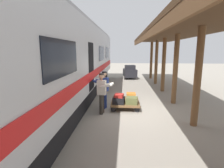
{
  "coord_description": "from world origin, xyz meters",
  "views": [
    {
      "loc": [
        0.45,
        7.52,
        2.63
      ],
      "look_at": [
        1.01,
        -0.27,
        1.15
      ],
      "focal_mm": 28.57,
      "sensor_mm": 36.0,
      "label": 1
    }
  ],
  "objects_px": {
    "baggage_tug": "(130,72)",
    "suitcase_orange_carryall": "(131,96)",
    "suitcase_black_hardshell": "(119,100)",
    "suitcase_red_plastic": "(119,96)",
    "suitcase_yellow_case": "(119,99)",
    "suitcase_olive_duffel": "(132,101)",
    "porter_in_overalls": "(104,88)",
    "train_car": "(57,64)",
    "luggage_cart": "(125,102)",
    "porter_by_door": "(102,92)",
    "suitcase_brown_leather": "(119,96)",
    "suitcase_teal_softside": "(131,99)"
  },
  "relations": [
    {
      "from": "baggage_tug",
      "to": "suitcase_orange_carryall",
      "type": "bearing_deg",
      "value": 88.92
    },
    {
      "from": "suitcase_black_hardshell",
      "to": "suitcase_red_plastic",
      "type": "distance_m",
      "value": 0.22
    },
    {
      "from": "suitcase_yellow_case",
      "to": "suitcase_olive_duffel",
      "type": "height_order",
      "value": "suitcase_olive_duffel"
    },
    {
      "from": "porter_in_overalls",
      "to": "suitcase_yellow_case",
      "type": "bearing_deg",
      "value": -161.65
    },
    {
      "from": "porter_in_overalls",
      "to": "train_car",
      "type": "bearing_deg",
      "value": 9.71
    },
    {
      "from": "suitcase_red_plastic",
      "to": "luggage_cart",
      "type": "bearing_deg",
      "value": -121.15
    },
    {
      "from": "porter_in_overalls",
      "to": "baggage_tug",
      "type": "distance_m",
      "value": 8.92
    },
    {
      "from": "suitcase_olive_duffel",
      "to": "porter_by_door",
      "type": "bearing_deg",
      "value": 20.39
    },
    {
      "from": "train_car",
      "to": "baggage_tug",
      "type": "distance_m",
      "value": 9.86
    },
    {
      "from": "suitcase_brown_leather",
      "to": "suitcase_red_plastic",
      "type": "height_order",
      "value": "suitcase_red_plastic"
    },
    {
      "from": "luggage_cart",
      "to": "suitcase_black_hardshell",
      "type": "height_order",
      "value": "suitcase_black_hardshell"
    },
    {
      "from": "porter_in_overalls",
      "to": "baggage_tug",
      "type": "height_order",
      "value": "porter_in_overalls"
    },
    {
      "from": "train_car",
      "to": "suitcase_black_hardshell",
      "type": "height_order",
      "value": "train_car"
    },
    {
      "from": "suitcase_teal_softside",
      "to": "suitcase_olive_duffel",
      "type": "distance_m",
      "value": 0.48
    },
    {
      "from": "suitcase_brown_leather",
      "to": "suitcase_orange_carryall",
      "type": "bearing_deg",
      "value": 180.0
    },
    {
      "from": "suitcase_black_hardshell",
      "to": "suitcase_teal_softside",
      "type": "bearing_deg",
      "value": -140.33
    },
    {
      "from": "suitcase_orange_carryall",
      "to": "suitcase_olive_duffel",
      "type": "height_order",
      "value": "suitcase_olive_duffel"
    },
    {
      "from": "train_car",
      "to": "porter_in_overalls",
      "type": "xyz_separation_m",
      "value": [
        -1.99,
        -0.34,
        -1.14
      ]
    },
    {
      "from": "suitcase_black_hardshell",
      "to": "suitcase_olive_duffel",
      "type": "distance_m",
      "value": 0.57
    },
    {
      "from": "suitcase_orange_carryall",
      "to": "baggage_tug",
      "type": "xyz_separation_m",
      "value": [
        -0.15,
        -8.09,
        0.19
      ]
    },
    {
      "from": "suitcase_yellow_case",
      "to": "porter_by_door",
      "type": "xyz_separation_m",
      "value": [
        0.68,
        0.94,
        0.54
      ]
    },
    {
      "from": "luggage_cart",
      "to": "suitcase_orange_carryall",
      "type": "distance_m",
      "value": 0.58
    },
    {
      "from": "suitcase_teal_softside",
      "to": "suitcase_olive_duffel",
      "type": "relative_size",
      "value": 1.03
    },
    {
      "from": "train_car",
      "to": "porter_by_door",
      "type": "height_order",
      "value": "train_car"
    },
    {
      "from": "train_car",
      "to": "suitcase_orange_carryall",
      "type": "relative_size",
      "value": 41.78
    },
    {
      "from": "luggage_cart",
      "to": "suitcase_black_hardshell",
      "type": "relative_size",
      "value": 3.46
    },
    {
      "from": "suitcase_black_hardshell",
      "to": "baggage_tug",
      "type": "height_order",
      "value": "baggage_tug"
    },
    {
      "from": "train_car",
      "to": "suitcase_olive_duffel",
      "type": "bearing_deg",
      "value": -178.35
    },
    {
      "from": "suitcase_yellow_case",
      "to": "suitcase_teal_softside",
      "type": "relative_size",
      "value": 0.95
    },
    {
      "from": "train_car",
      "to": "suitcase_teal_softside",
      "type": "distance_m",
      "value": 3.7
    },
    {
      "from": "suitcase_olive_duffel",
      "to": "suitcase_brown_leather",
      "type": "bearing_deg",
      "value": -58.91
    },
    {
      "from": "luggage_cart",
      "to": "baggage_tug",
      "type": "distance_m",
      "value": 8.59
    },
    {
      "from": "suitcase_yellow_case",
      "to": "suitcase_teal_softside",
      "type": "xyz_separation_m",
      "value": [
        -0.57,
        0.0,
        0.0
      ]
    },
    {
      "from": "luggage_cart",
      "to": "baggage_tug",
      "type": "height_order",
      "value": "baggage_tug"
    },
    {
      "from": "suitcase_brown_leather",
      "to": "suitcase_red_plastic",
      "type": "xyz_separation_m",
      "value": [
        -0.01,
        0.93,
        0.26
      ]
    },
    {
      "from": "porter_in_overalls",
      "to": "porter_by_door",
      "type": "bearing_deg",
      "value": 90.84
    },
    {
      "from": "suitcase_brown_leather",
      "to": "porter_by_door",
      "type": "xyz_separation_m",
      "value": [
        0.68,
        1.42,
        0.53
      ]
    },
    {
      "from": "suitcase_olive_duffel",
      "to": "suitcase_orange_carryall",
      "type": "bearing_deg",
      "value": -90.0
    },
    {
      "from": "luggage_cart",
      "to": "suitcase_black_hardshell",
      "type": "distance_m",
      "value": 0.59
    },
    {
      "from": "suitcase_orange_carryall",
      "to": "suitcase_brown_leather",
      "type": "xyz_separation_m",
      "value": [
        0.57,
        0.0,
        -0.03
      ]
    },
    {
      "from": "porter_in_overalls",
      "to": "luggage_cart",
      "type": "bearing_deg",
      "value": -166.82
    },
    {
      "from": "suitcase_yellow_case",
      "to": "suitcase_orange_carryall",
      "type": "bearing_deg",
      "value": -140.33
    },
    {
      "from": "suitcase_yellow_case",
      "to": "suitcase_black_hardshell",
      "type": "bearing_deg",
      "value": 90.0
    },
    {
      "from": "suitcase_olive_duffel",
      "to": "suitcase_red_plastic",
      "type": "xyz_separation_m",
      "value": [
        0.56,
        -0.02,
        0.21
      ]
    },
    {
      "from": "suitcase_teal_softside",
      "to": "suitcase_red_plastic",
      "type": "bearing_deg",
      "value": 39.11
    },
    {
      "from": "luggage_cart",
      "to": "suitcase_orange_carryall",
      "type": "height_order",
      "value": "suitcase_orange_carryall"
    },
    {
      "from": "suitcase_orange_carryall",
      "to": "suitcase_teal_softside",
      "type": "distance_m",
      "value": 0.48
    },
    {
      "from": "porter_in_overalls",
      "to": "porter_by_door",
      "type": "relative_size",
      "value": 1.0
    },
    {
      "from": "suitcase_yellow_case",
      "to": "suitcase_olive_duffel",
      "type": "relative_size",
      "value": 0.98
    },
    {
      "from": "suitcase_yellow_case",
      "to": "suitcase_red_plastic",
      "type": "xyz_separation_m",
      "value": [
        -0.01,
        0.46,
        0.27
      ]
    }
  ]
}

